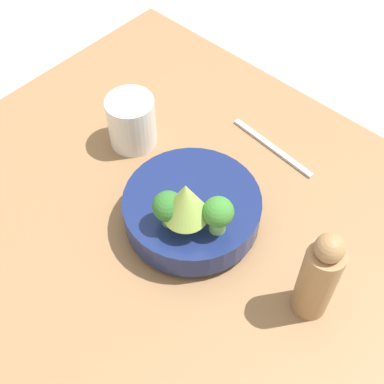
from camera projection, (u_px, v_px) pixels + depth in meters
The scene contains 9 objects.
ground_plane at pixel (168, 228), 0.91m from camera, with size 6.00×6.00×0.00m, color #ADA89E.
table at pixel (167, 223), 0.90m from camera, with size 0.89×0.81×0.03m.
bowl at pixel (192, 210), 0.86m from camera, with size 0.22×0.22×0.06m.
broccoli_floret_left at pixel (218, 214), 0.77m from camera, with size 0.05×0.05×0.07m.
broccoli_floret_back at pixel (168, 207), 0.78m from camera, with size 0.05×0.05×0.07m.
romanesco_piece_far at pixel (186, 202), 0.76m from camera, with size 0.07×0.07×0.10m.
cup at pixel (132, 122), 0.96m from camera, with size 0.09×0.09×0.10m.
pepper_mill at pixel (319, 277), 0.73m from camera, with size 0.05×0.05×0.18m.
fork at pixel (272, 147), 0.98m from camera, with size 0.19×0.03×0.01m.
Camera 1 is at (-0.37, 0.35, 0.76)m, focal length 50.00 mm.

